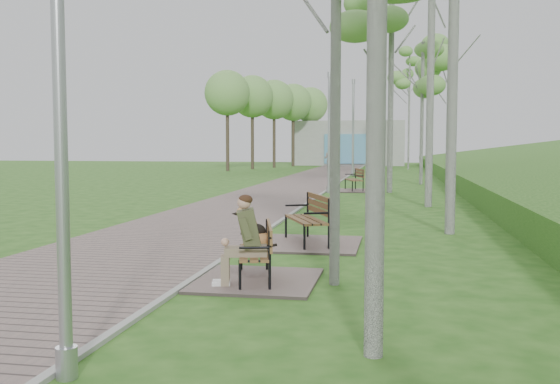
% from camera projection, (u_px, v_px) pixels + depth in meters
% --- Properties ---
extents(ground, '(120.00, 120.00, 0.00)m').
position_uv_depth(ground, '(161.00, 303.00, 7.31)').
color(ground, '#245516').
rests_on(ground, ground).
extents(walkway, '(3.50, 67.00, 0.04)m').
position_uv_depth(walkway, '(297.00, 185.00, 28.71)').
color(walkway, '#72615D').
rests_on(walkway, ground).
extents(kerb, '(0.10, 67.00, 0.05)m').
position_uv_depth(kerb, '(335.00, 185.00, 28.39)').
color(kerb, '#999993').
rests_on(kerb, ground).
extents(building_north, '(10.00, 5.20, 4.00)m').
position_uv_depth(building_north, '(349.00, 143.00, 57.41)').
color(building_north, '#9E9E99').
rests_on(building_north, ground).
extents(bench_main, '(1.60, 1.77, 1.39)m').
position_uv_depth(bench_main, '(250.00, 254.00, 8.36)').
color(bench_main, '#72615D').
rests_on(bench_main, ground).
extents(bench_second, '(1.88, 2.09, 1.15)m').
position_uv_depth(bench_second, '(306.00, 233.00, 11.51)').
color(bench_second, '#72615D').
rests_on(bench_second, ground).
extents(bench_third, '(1.82, 2.02, 1.12)m').
position_uv_depth(bench_third, '(354.00, 186.00, 24.92)').
color(bench_third, '#72615D').
rests_on(bench_third, ground).
extents(lamp_post_near, '(0.17, 0.17, 4.43)m').
position_uv_depth(lamp_post_near, '(60.00, 116.00, 4.78)').
color(lamp_post_near, '#9FA1A7').
rests_on(lamp_post_near, ground).
extents(lamp_post_second, '(0.18, 0.18, 4.61)m').
position_uv_depth(lamp_post_second, '(329.00, 137.00, 23.84)').
color(lamp_post_second, '#9FA1A7').
rests_on(lamp_post_second, ground).
extents(lamp_post_third, '(0.22, 0.22, 5.80)m').
position_uv_depth(lamp_post_third, '(353.00, 131.00, 37.73)').
color(lamp_post_third, '#9FA1A7').
rests_on(lamp_post_third, ground).
extents(pedestrian_near, '(0.76, 0.64, 1.78)m').
position_uv_depth(pedestrian_near, '(336.00, 158.00, 45.02)').
color(pedestrian_near, silver).
rests_on(pedestrian_near, ground).
extents(pedestrian_far, '(1.04, 0.91, 1.80)m').
position_uv_depth(pedestrian_far, '(330.00, 159.00, 42.86)').
color(pedestrian_far, gray).
rests_on(pedestrian_far, ground).
extents(birch_mid_c, '(2.85, 2.85, 8.26)m').
position_uv_depth(birch_mid_c, '(392.00, 23.00, 23.69)').
color(birch_mid_c, silver).
rests_on(birch_mid_c, ground).
extents(birch_far_a, '(2.56, 2.56, 7.93)m').
position_uv_depth(birch_far_a, '(452.00, 64.00, 33.71)').
color(birch_far_a, silver).
rests_on(birch_far_a, ground).
extents(birch_far_b, '(2.30, 2.30, 6.86)m').
position_uv_depth(birch_far_b, '(423.00, 68.00, 28.85)').
color(birch_far_b, silver).
rests_on(birch_far_b, ground).
extents(birch_distant_b, '(2.25, 2.25, 9.23)m').
position_uv_depth(birch_distant_b, '(410.00, 73.00, 46.61)').
color(birch_distant_b, silver).
rests_on(birch_distant_b, ground).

